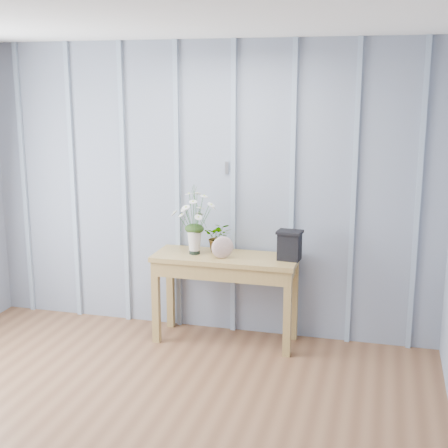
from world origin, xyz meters
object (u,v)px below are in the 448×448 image
(sideboard, at_px, (226,269))
(daisy_vase, at_px, (194,213))
(felt_disc_vessel, at_px, (223,247))
(carved_box, at_px, (290,245))

(sideboard, distance_m, daisy_vase, 0.53)
(daisy_vase, distance_m, felt_disc_vessel, 0.37)
(daisy_vase, height_order, carved_box, daisy_vase)
(daisy_vase, relative_size, carved_box, 2.32)
(daisy_vase, xyz_separation_m, felt_disc_vessel, (0.26, -0.07, -0.26))
(sideboard, xyz_separation_m, daisy_vase, (-0.26, -0.01, 0.46))
(sideboard, bearing_deg, carved_box, 1.23)
(felt_disc_vessel, height_order, carved_box, carved_box)
(carved_box, bearing_deg, felt_disc_vessel, -169.66)
(sideboard, distance_m, carved_box, 0.58)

